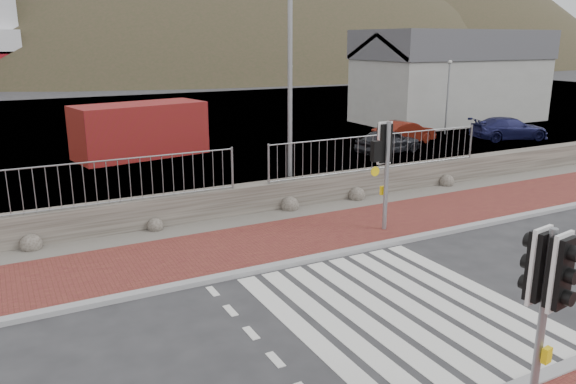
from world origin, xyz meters
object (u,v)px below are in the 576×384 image
streetlight (295,49)px  car_a (388,141)px  traffic_signal_near (547,285)px  car_c (509,129)px  traffic_signal_far (386,153)px  car_b (404,132)px  shipping_container (140,130)px

streetlight → car_a: 10.09m
traffic_signal_near → car_c: 24.54m
traffic_signal_far → car_a: (7.08, 9.01, -1.67)m
traffic_signal_near → car_b: 22.01m
traffic_signal_near → car_a: (10.14, 16.47, -1.48)m
traffic_signal_near → traffic_signal_far: bearing=58.6°
streetlight → car_b: streetlight is taller
streetlight → car_c: bearing=36.9°
traffic_signal_far → car_c: traffic_signal_far is taller
shipping_container → car_c: shipping_container is taller
shipping_container → car_a: size_ratio=1.71×
car_b → traffic_signal_near: bearing=137.1°
car_a → streetlight: bearing=114.6°
traffic_signal_near → streetlight: size_ratio=0.33×
traffic_signal_near → shipping_container: (-0.33, 21.24, -0.85)m
traffic_signal_far → shipping_container: size_ratio=0.54×
streetlight → car_c: (15.71, 4.84, -4.33)m
traffic_signal_near → car_b: (12.44, 18.10, -1.46)m
traffic_signal_near → car_c: size_ratio=0.68×
shipping_container → traffic_signal_near: bearing=-99.9°
traffic_signal_far → car_c: bearing=-148.7°
car_c → car_a: bearing=106.7°
car_b → car_c: bearing=-114.7°
streetlight → shipping_container: 10.72m
car_b → car_a: bearing=116.9°
traffic_signal_near → traffic_signal_far: (3.06, 7.46, 0.19)m
car_a → car_b: (2.31, 1.63, 0.01)m
shipping_container → car_b: shipping_container is taller
streetlight → car_a: streetlight is taller
car_a → traffic_signal_far: bearing=133.9°
traffic_signal_near → streetlight: 12.19m
traffic_signal_near → shipping_container: size_ratio=0.49×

